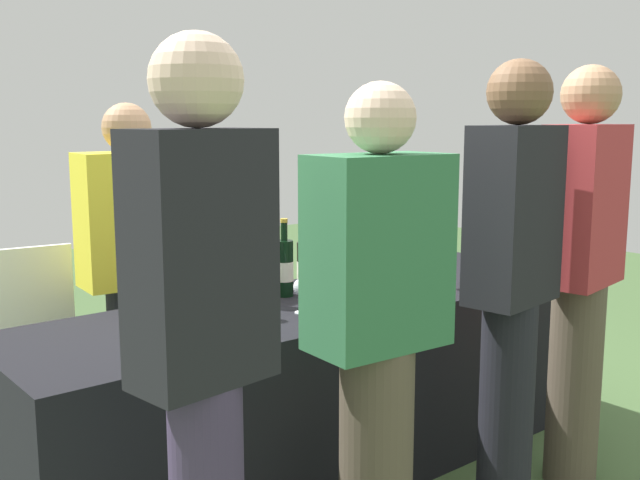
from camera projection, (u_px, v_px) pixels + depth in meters
The scene contains 18 objects.
ground_plane at pixel (320, 468), 3.22m from camera, with size 12.00×12.00×0.00m, color #476638.
tasting_table at pixel (320, 385), 3.16m from camera, with size 2.59×0.76×0.75m, color black.
wine_bottle_0 at pixel (203, 281), 2.92m from camera, with size 0.08×0.08×0.31m.
wine_bottle_1 at pixel (247, 278), 2.98m from camera, with size 0.07×0.07×0.31m.
wine_bottle_2 at pixel (284, 267), 3.14m from camera, with size 0.08×0.08×0.33m.
wine_bottle_3 at pixel (305, 266), 3.22m from camera, with size 0.07×0.07×0.31m.
wine_bottle_4 at pixel (331, 261), 3.31m from camera, with size 0.08×0.08×0.32m.
wine_glass_0 at pixel (207, 305), 2.57m from camera, with size 0.08×0.08×0.15m.
wine_glass_1 at pixel (256, 297), 2.78m from camera, with size 0.06×0.06×0.12m.
wine_glass_2 at pixel (302, 288), 2.87m from camera, with size 0.07×0.07×0.14m.
wine_glass_3 at pixel (374, 270), 3.18m from camera, with size 0.08×0.08×0.15m.
wine_glass_4 at pixel (446, 267), 3.28m from camera, with size 0.06×0.06×0.13m.
server_pouring at pixel (132, 271), 3.27m from camera, with size 0.45×0.27×1.55m.
guest_0 at pixel (203, 341), 1.85m from camera, with size 0.37×0.23×1.69m.
guest_1 at pixel (378, 326), 2.31m from camera, with size 0.44×0.26×1.60m.
guest_2 at pixel (512, 275), 2.67m from camera, with size 0.39×0.24×1.69m.
guest_3 at pixel (581, 261), 2.97m from camera, with size 0.42×0.27×1.69m.
menu_board at pixel (22, 350), 3.34m from camera, with size 0.47×0.03×0.93m, color white.
Camera 1 is at (-1.91, -2.33, 1.49)m, focal length 42.00 mm.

